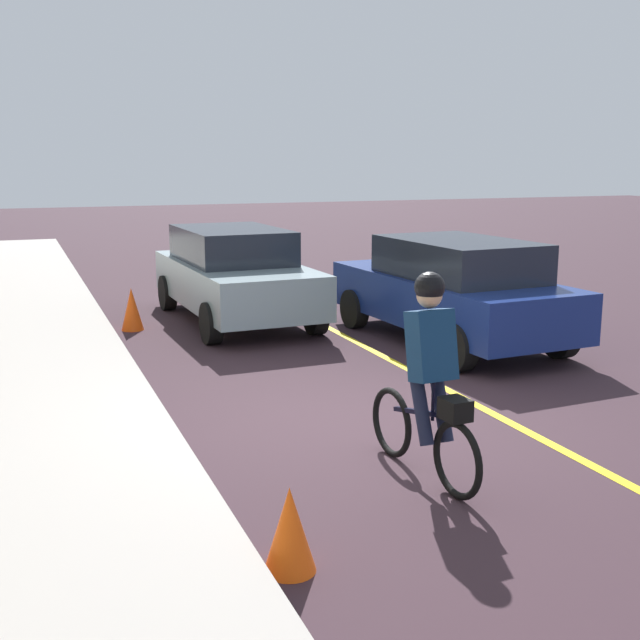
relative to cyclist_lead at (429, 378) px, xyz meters
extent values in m
plane|color=#36242C|center=(1.67, 0.05, -0.91)|extent=(80.00, 80.00, 0.00)
cube|color=yellow|center=(1.67, -1.55, -0.91)|extent=(36.00, 0.12, 0.01)
cube|color=#A29B96|center=(1.67, 3.45, -0.84)|extent=(40.00, 3.20, 0.15)
torus|color=black|center=(0.60, 0.04, -0.58)|extent=(0.66, 0.11, 0.66)
torus|color=black|center=(-0.44, -0.03, -0.58)|extent=(0.66, 0.11, 0.66)
cube|color=black|center=(0.08, 0.01, -0.33)|extent=(0.93, 0.11, 0.24)
cylinder|color=black|center=(-0.07, -0.01, -0.18)|extent=(0.03, 0.03, 0.35)
cube|color=navy|center=(-0.02, 0.00, 0.29)|extent=(0.37, 0.38, 0.63)
sphere|color=tan|center=(0.03, 0.00, 0.71)|extent=(0.22, 0.22, 0.22)
sphere|color=black|center=(0.03, 0.00, 0.78)|extent=(0.26, 0.26, 0.26)
cylinder|color=#191E38|center=(-0.05, 0.10, -0.23)|extent=(0.34, 0.14, 0.65)
cylinder|color=#191E38|center=(-0.03, -0.10, -0.23)|extent=(0.34, 0.14, 0.65)
cube|color=black|center=(-0.39, -0.03, -0.16)|extent=(0.25, 0.22, 0.18)
cube|color=navy|center=(4.56, -2.88, -0.24)|extent=(4.50, 2.05, 0.70)
cube|color=#1E232D|center=(4.36, -2.89, 0.39)|extent=(2.55, 1.72, 0.56)
cylinder|color=black|center=(6.00, -1.95, -0.59)|extent=(0.65, 0.26, 0.64)
cylinder|color=black|center=(6.10, -3.64, -0.59)|extent=(0.65, 0.26, 0.64)
cylinder|color=black|center=(3.01, -2.12, -0.59)|extent=(0.65, 0.26, 0.64)
cylinder|color=black|center=(3.11, -3.82, -0.59)|extent=(0.65, 0.26, 0.64)
cube|color=#8198A1|center=(7.24, -0.28, -0.24)|extent=(4.45, 1.94, 0.70)
cube|color=#1E232D|center=(7.44, -0.27, 0.39)|extent=(2.51, 1.66, 0.56)
cylinder|color=black|center=(5.77, -1.17, -0.59)|extent=(0.65, 0.24, 0.64)
cylinder|color=black|center=(5.72, 0.52, -0.59)|extent=(0.65, 0.24, 0.64)
cylinder|color=black|center=(8.76, -1.08, -0.59)|extent=(0.65, 0.24, 0.64)
cylinder|color=black|center=(8.71, 0.62, -0.59)|extent=(0.65, 0.24, 0.64)
cone|color=#FE5311|center=(7.16, 1.49, -0.56)|extent=(0.36, 0.36, 0.69)
cone|color=#FA550F|center=(-1.07, 1.63, -0.61)|extent=(0.36, 0.36, 0.60)
camera|label=1|loc=(-5.77, 3.25, 1.85)|focal=44.73mm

